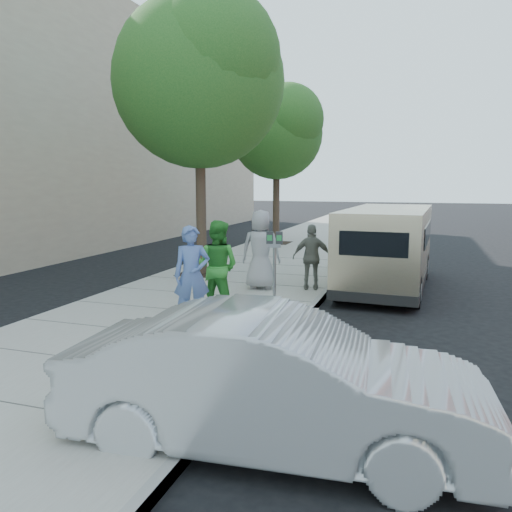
% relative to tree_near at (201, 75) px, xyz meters
% --- Properties ---
extents(ground, '(120.00, 120.00, 0.00)m').
position_rel_tree_near_xyz_m(ground, '(2.25, -2.40, -5.55)').
color(ground, black).
rests_on(ground, ground).
extents(sidewalk, '(5.00, 60.00, 0.15)m').
position_rel_tree_near_xyz_m(sidewalk, '(1.25, -2.40, -5.47)').
color(sidewalk, gray).
rests_on(sidewalk, ground).
extents(curb_face, '(0.12, 60.00, 0.16)m').
position_rel_tree_near_xyz_m(curb_face, '(3.69, -2.40, -5.47)').
color(curb_face, gray).
rests_on(curb_face, ground).
extents(tree_near, '(4.62, 4.60, 7.53)m').
position_rel_tree_near_xyz_m(tree_near, '(0.00, 0.00, 0.00)').
color(tree_near, black).
rests_on(tree_near, sidewalk).
extents(tree_far, '(3.92, 3.80, 6.49)m').
position_rel_tree_near_xyz_m(tree_far, '(-0.00, 7.60, -0.66)').
color(tree_far, black).
rests_on(tree_far, sidewalk).
extents(parking_meter, '(0.34, 0.17, 1.58)m').
position_rel_tree_near_xyz_m(parking_meter, '(3.00, -3.15, -4.25)').
color(parking_meter, gray).
rests_on(parking_meter, sidewalk).
extents(van, '(2.13, 5.65, 2.06)m').
position_rel_tree_near_xyz_m(van, '(5.01, 0.28, -4.45)').
color(van, '#CBB792').
rests_on(van, ground).
extents(sedan, '(4.43, 1.82, 1.43)m').
position_rel_tree_near_xyz_m(sedan, '(4.46, -8.12, -4.83)').
color(sedan, '#AFB3B6').
rests_on(sedan, ground).
extents(person_officer, '(0.78, 0.69, 1.79)m').
position_rel_tree_near_xyz_m(person_officer, '(1.89, -4.68, -4.50)').
color(person_officer, '#4F6BA8').
rests_on(person_officer, sidewalk).
extents(person_green_shirt, '(0.95, 0.77, 1.83)m').
position_rel_tree_near_xyz_m(person_green_shirt, '(2.01, -3.76, -4.48)').
color(person_green_shirt, green).
rests_on(person_green_shirt, sidewalk).
extents(person_gray_shirt, '(1.03, 0.77, 1.91)m').
position_rel_tree_near_xyz_m(person_gray_shirt, '(2.16, -1.41, -4.44)').
color(person_gray_shirt, '#949395').
rests_on(person_gray_shirt, sidewalk).
extents(person_striped_polo, '(0.98, 0.57, 1.57)m').
position_rel_tree_near_xyz_m(person_striped_polo, '(3.36, -1.14, -4.61)').
color(person_striped_polo, slate).
rests_on(person_striped_polo, sidewalk).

